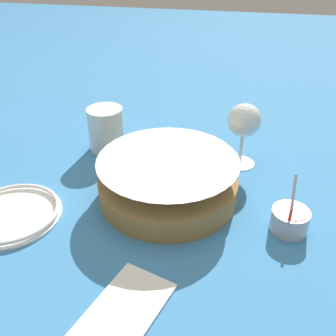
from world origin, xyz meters
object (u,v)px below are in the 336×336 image
side_plate (12,213)px  wine_glass (244,123)px  sauce_cup (290,219)px  beer_mug (107,130)px  food_basket (168,181)px

side_plate → wine_glass: bearing=-55.1°
wine_glass → side_plate: size_ratio=0.79×
sauce_cup → wine_glass: (0.21, 0.10, 0.08)m
sauce_cup → side_plate: sauce_cup is taller
wine_glass → beer_mug: size_ratio=1.15×
beer_mug → side_plate: (-0.28, 0.08, -0.04)m
wine_glass → side_plate: wine_glass is taller
sauce_cup → wine_glass: 0.24m
wine_glass → beer_mug: wine_glass is taller
beer_mug → side_plate: 0.30m
sauce_cup → beer_mug: beer_mug is taller
wine_glass → beer_mug: (0.00, 0.31, -0.05)m
wine_glass → side_plate: (-0.28, 0.40, -0.09)m
side_plate → beer_mug: bearing=-16.7°
food_basket → wine_glass: bearing=-40.0°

